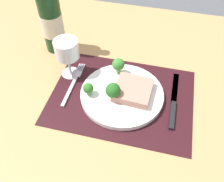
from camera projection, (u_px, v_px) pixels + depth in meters
ground_plane at (122, 100)px, 78.14cm from camera, size 140.00×110.00×3.00cm
placemat at (122, 96)px, 76.90cm from camera, size 43.74×32.75×0.30cm
plate at (122, 94)px, 76.19cm from camera, size 25.70×25.70×1.60cm
steak at (133, 90)px, 74.56cm from camera, size 11.61×11.62×2.51cm
broccoli_near_fork at (118, 65)px, 78.44cm from camera, size 4.00×4.00×5.85cm
broccoli_front_edge at (113, 91)px, 71.27cm from camera, size 4.43×4.43×5.98cm
broccoli_back_left at (88, 88)px, 73.40cm from camera, size 3.20×3.20×4.18cm
fork at (73, 83)px, 80.11cm from camera, size 2.40×19.20×0.50cm
knife at (174, 103)px, 74.40cm from camera, size 1.80×23.00×0.80cm
wine_bottle at (51, 20)px, 84.07cm from camera, size 7.65×7.65×32.09cm
wine_glass at (67, 51)px, 76.56cm from camera, size 7.63×7.63×13.43cm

